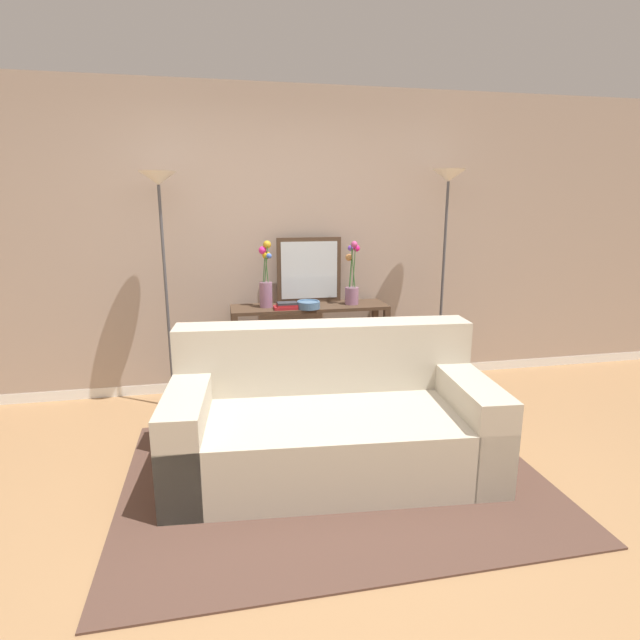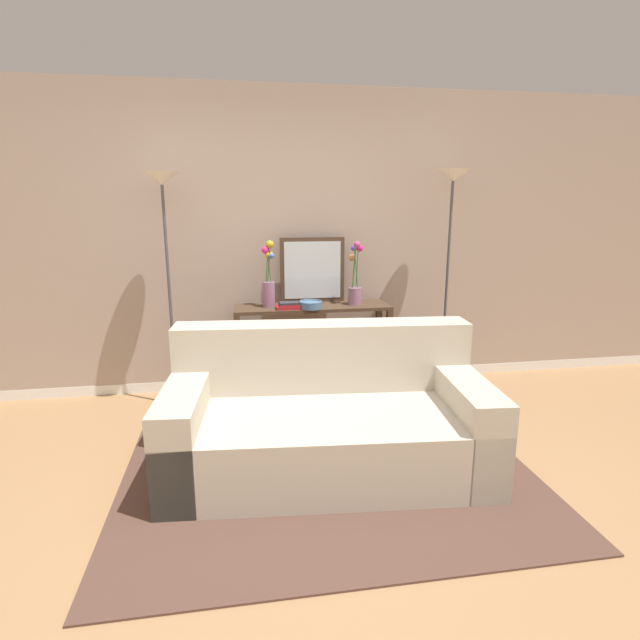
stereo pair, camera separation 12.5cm
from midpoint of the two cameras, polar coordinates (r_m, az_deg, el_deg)
ground_plane at (r=2.91m, az=-2.65°, el=-22.10°), size 16.00×16.00×0.02m
back_wall at (r=4.52m, az=-7.10°, el=8.64°), size 12.00×0.15×2.63m
area_rug at (r=3.27m, az=0.51°, el=-17.38°), size 2.54×1.88×0.01m
couch at (r=3.27m, az=0.00°, el=-11.39°), size 2.06×1.14×0.88m
console_table at (r=4.36m, az=-2.01°, el=-1.50°), size 1.34×0.38×0.80m
floor_lamp_left at (r=4.13m, az=-18.46°, el=10.12°), size 0.28×0.28×1.90m
floor_lamp_right at (r=4.51m, az=13.40°, el=11.07°), size 0.28×0.28×1.94m
wall_mirror at (r=4.41m, az=-2.05°, el=5.70°), size 0.57×0.02×0.57m
vase_tall_flowers at (r=4.24m, az=-7.03°, el=4.33°), size 0.11×0.12×0.56m
vase_short_flowers at (r=4.34m, az=2.83°, el=4.12°), size 0.13×0.13×0.55m
fruit_bowl at (r=4.18m, az=-2.20°, el=1.76°), size 0.20×0.20×0.06m
book_stack at (r=4.17m, az=-4.71°, el=1.61°), size 0.20×0.12×0.06m
book_row_under_console at (r=4.47m, az=-7.21°, el=-7.97°), size 0.28×0.18×0.13m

